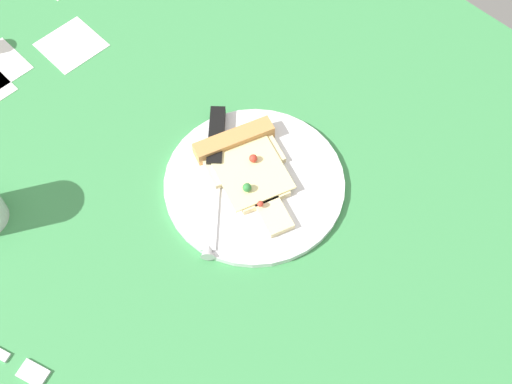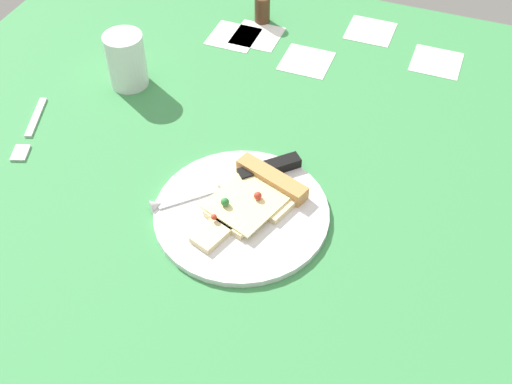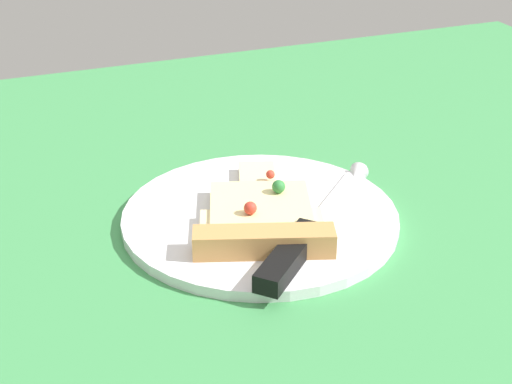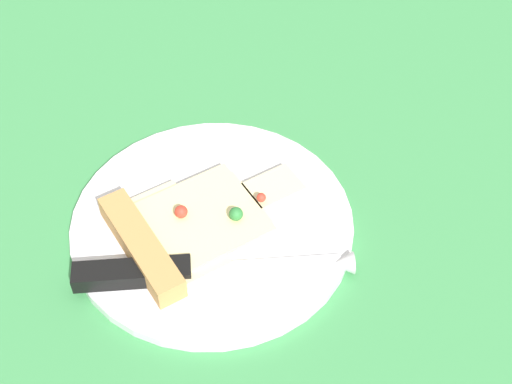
% 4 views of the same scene
% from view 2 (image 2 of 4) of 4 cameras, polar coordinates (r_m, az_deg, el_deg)
% --- Properties ---
extents(ground_plane, '(1.17, 1.17, 0.03)m').
position_cam_2_polar(ground_plane, '(1.02, -3.11, 1.56)').
color(ground_plane, '#3D8C4C').
rests_on(ground_plane, ground).
extents(plate, '(0.26, 0.26, 0.01)m').
position_cam_2_polar(plate, '(0.94, -1.30, -1.90)').
color(plate, silver).
rests_on(plate, ground_plane).
extents(pizza_slice, '(0.14, 0.19, 0.03)m').
position_cam_2_polar(pizza_slice, '(0.94, -0.28, -0.46)').
color(pizza_slice, beige).
rests_on(pizza_slice, plate).
extents(knife, '(0.19, 0.18, 0.02)m').
position_cam_2_polar(knife, '(0.97, -1.28, 1.32)').
color(knife, silver).
rests_on(knife, plate).
extents(drinking_glass, '(0.07, 0.07, 0.10)m').
position_cam_2_polar(drinking_glass, '(1.17, -11.50, 11.44)').
color(drinking_glass, white).
rests_on(drinking_glass, ground_plane).
extents(pepper_shaker, '(0.03, 0.03, 0.05)m').
position_cam_2_polar(pepper_shaker, '(1.33, 0.56, 15.96)').
color(pepper_shaker, '#4C2D19').
rests_on(pepper_shaker, ground_plane).
extents(fork, '(0.07, 0.15, 0.01)m').
position_cam_2_polar(fork, '(1.13, -19.62, 5.09)').
color(fork, silver).
rests_on(fork, ground_plane).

